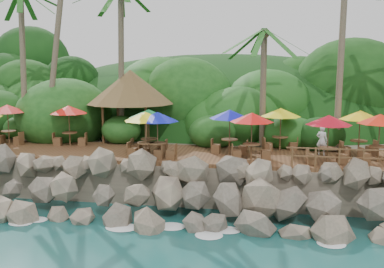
# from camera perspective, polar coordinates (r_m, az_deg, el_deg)

# --- Properties ---
(ground) EXTENTS (140.00, 140.00, 0.00)m
(ground) POSITION_cam_1_polar(r_m,az_deg,el_deg) (19.57, -3.09, -12.67)
(ground) COLOR #19514F
(ground) RESTS_ON ground
(land_base) EXTENTS (32.00, 25.20, 2.10)m
(land_base) POSITION_cam_1_polar(r_m,az_deg,el_deg) (34.52, 2.85, -1.26)
(land_base) COLOR gray
(land_base) RESTS_ON ground
(jungle_hill) EXTENTS (44.80, 28.00, 15.40)m
(jungle_hill) POSITION_cam_1_polar(r_m,az_deg,el_deg) (42.04, 4.09, -0.85)
(jungle_hill) COLOR #143811
(jungle_hill) RESTS_ON ground
(seawall) EXTENTS (29.00, 4.00, 2.30)m
(seawall) POSITION_cam_1_polar(r_m,az_deg,el_deg) (21.03, -1.89, -7.78)
(seawall) COLOR gray
(seawall) RESTS_ON ground
(terrace) EXTENTS (26.00, 5.00, 0.20)m
(terrace) POSITION_cam_1_polar(r_m,az_deg,el_deg) (24.58, -0.00, -2.76)
(terrace) COLOR brown
(terrace) RESTS_ON land_base
(jungle_foliage) EXTENTS (44.00, 16.00, 12.00)m
(jungle_foliage) POSITION_cam_1_polar(r_m,az_deg,el_deg) (33.75, 2.62, -3.32)
(jungle_foliage) COLOR #143811
(jungle_foliage) RESTS_ON ground
(foam_line) EXTENTS (25.20, 0.80, 0.06)m
(foam_line) POSITION_cam_1_polar(r_m,az_deg,el_deg) (19.83, -2.89, -12.28)
(foam_line) COLOR white
(foam_line) RESTS_ON ground
(palapa) EXTENTS (5.68, 5.68, 4.60)m
(palapa) POSITION_cam_1_polar(r_m,az_deg,el_deg) (28.80, -8.03, 6.11)
(palapa) COLOR brown
(palapa) RESTS_ON ground
(dining_clusters) EXTENTS (23.80, 5.49, 2.48)m
(dining_clusters) POSITION_cam_1_polar(r_m,az_deg,el_deg) (23.97, -0.39, 2.16)
(dining_clusters) COLOR brown
(dining_clusters) RESTS_ON terrace
(railing) EXTENTS (6.10, 0.10, 1.00)m
(railing) POSITION_cam_1_polar(r_m,az_deg,el_deg) (22.15, 20.05, -2.78)
(railing) COLOR brown
(railing) RESTS_ON terrace
(waiter) EXTENTS (0.70, 0.58, 1.64)m
(waiter) POSITION_cam_1_polar(r_m,az_deg,el_deg) (24.95, 16.56, -0.82)
(waiter) COLOR silver
(waiter) RESTS_ON terrace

